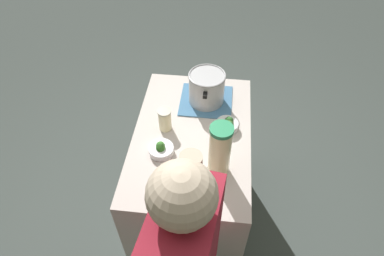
% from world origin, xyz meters
% --- Properties ---
extents(ground_plane, '(8.00, 8.00, 0.00)m').
position_xyz_m(ground_plane, '(0.00, 0.00, 0.00)').
color(ground_plane, '#444C49').
extents(counter_slab, '(1.05, 0.67, 0.91)m').
position_xyz_m(counter_slab, '(0.00, 0.00, 0.46)').
color(counter_slab, beige).
rests_on(counter_slab, ground_plane).
extents(dish_cloth, '(0.31, 0.32, 0.01)m').
position_xyz_m(dish_cloth, '(-0.29, 0.06, 0.92)').
color(dish_cloth, teal).
rests_on(dish_cloth, counter_slab).
extents(cooking_pot, '(0.29, 0.23, 0.20)m').
position_xyz_m(cooking_pot, '(-0.29, 0.06, 1.02)').
color(cooking_pot, '#B7B7BC').
rests_on(cooking_pot, dish_cloth).
extents(lemonade_pitcher, '(0.11, 0.11, 0.32)m').
position_xyz_m(lemonade_pitcher, '(0.23, 0.16, 1.07)').
color(lemonade_pitcher, '#F7E7AB').
rests_on(lemonade_pitcher, counter_slab).
extents(mason_jar, '(0.08, 0.08, 0.14)m').
position_xyz_m(mason_jar, '(-0.03, -0.16, 0.98)').
color(mason_jar, beige).
rests_on(mason_jar, counter_slab).
extents(broccoli_bowl_front, '(0.14, 0.14, 0.08)m').
position_xyz_m(broccoli_bowl_front, '(0.16, -0.15, 0.94)').
color(broccoli_bowl_front, silver).
rests_on(broccoli_bowl_front, counter_slab).
extents(broccoli_bowl_center, '(0.13, 0.13, 0.08)m').
position_xyz_m(broccoli_bowl_center, '(-0.07, 0.20, 0.94)').
color(broccoli_bowl_center, silver).
rests_on(broccoli_bowl_center, counter_slab).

